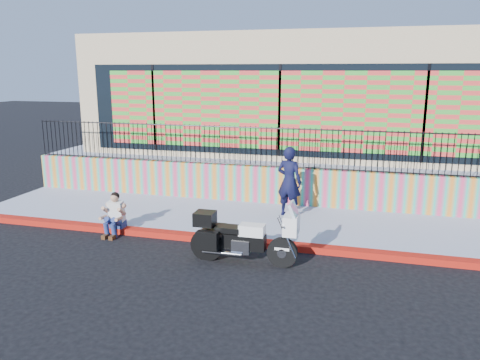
% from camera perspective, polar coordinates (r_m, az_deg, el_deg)
% --- Properties ---
extents(ground, '(90.00, 90.00, 0.00)m').
position_cam_1_polar(ground, '(11.24, 0.70, -7.92)').
color(ground, black).
rests_on(ground, ground).
extents(red_curb, '(16.00, 0.30, 0.15)m').
position_cam_1_polar(red_curb, '(11.21, 0.71, -7.57)').
color(red_curb, '#A71E0B').
rests_on(red_curb, ground).
extents(sidewalk, '(16.00, 3.00, 0.15)m').
position_cam_1_polar(sidewalk, '(12.73, 2.57, -5.02)').
color(sidewalk, '#989EB6').
rests_on(sidewalk, ground).
extents(mural_wall, '(16.00, 0.20, 1.10)m').
position_cam_1_polar(mural_wall, '(14.06, 4.03, -0.63)').
color(mural_wall, '#DE3A69').
rests_on(mural_wall, sidewalk).
extents(metal_fence, '(15.80, 0.04, 1.20)m').
position_cam_1_polar(metal_fence, '(13.84, 4.10, 4.00)').
color(metal_fence, black).
rests_on(metal_fence, mural_wall).
extents(elevated_platform, '(16.00, 10.00, 1.25)m').
position_cam_1_polar(elevated_platform, '(19.00, 7.03, 2.69)').
color(elevated_platform, '#989EB6').
rests_on(elevated_platform, ground).
extents(storefront_building, '(14.00, 8.06, 4.00)m').
position_cam_1_polar(storefront_building, '(18.49, 7.16, 10.59)').
color(storefront_building, tan).
rests_on(storefront_building, elevated_platform).
extents(police_motorcycle, '(2.31, 0.76, 1.44)m').
position_cam_1_polar(police_motorcycle, '(10.05, 0.26, -6.86)').
color(police_motorcycle, black).
rests_on(police_motorcycle, ground).
extents(police_officer, '(0.80, 0.64, 1.93)m').
position_cam_1_polar(police_officer, '(12.76, 6.02, -0.19)').
color(police_officer, black).
rests_on(police_officer, sidewalk).
extents(seated_man, '(0.54, 0.71, 1.06)m').
position_cam_1_polar(seated_man, '(12.16, -15.16, -4.51)').
color(seated_man, navy).
rests_on(seated_man, ground).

